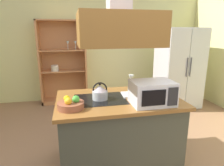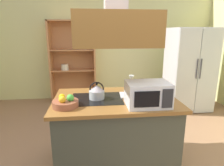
{
  "view_description": "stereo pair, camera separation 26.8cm",
  "coord_description": "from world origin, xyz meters",
  "px_view_note": "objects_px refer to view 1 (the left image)",
  "views": [
    {
      "loc": [
        -0.41,
        -2.0,
        1.68
      ],
      "look_at": [
        0.13,
        0.53,
        1.0
      ],
      "focal_mm": 31.27,
      "sensor_mm": 36.0,
      "label": 1
    },
    {
      "loc": [
        -0.15,
        -2.05,
        1.68
      ],
      "look_at": [
        0.13,
        0.53,
        1.0
      ],
      "focal_mm": 31.27,
      "sensor_mm": 36.0,
      "label": 2
    }
  ],
  "objects_px": {
    "dish_cabinet": "(63,67)",
    "fruit_bowl": "(71,104)",
    "kettle": "(100,92)",
    "microwave": "(152,93)",
    "cutting_board": "(135,94)",
    "wine_glass_on_counter": "(131,79)",
    "refrigerator": "(179,68)"
  },
  "relations": [
    {
      "from": "refrigerator",
      "to": "wine_glass_on_counter",
      "type": "distance_m",
      "value": 2.14
    },
    {
      "from": "cutting_board",
      "to": "wine_glass_on_counter",
      "type": "relative_size",
      "value": 1.65
    },
    {
      "from": "kettle",
      "to": "wine_glass_on_counter",
      "type": "distance_m",
      "value": 0.6
    },
    {
      "from": "microwave",
      "to": "kettle",
      "type": "bearing_deg",
      "value": 153.43
    },
    {
      "from": "cutting_board",
      "to": "microwave",
      "type": "relative_size",
      "value": 0.74
    },
    {
      "from": "cutting_board",
      "to": "wine_glass_on_counter",
      "type": "distance_m",
      "value": 0.31
    },
    {
      "from": "refrigerator",
      "to": "kettle",
      "type": "height_order",
      "value": "refrigerator"
    },
    {
      "from": "cutting_board",
      "to": "fruit_bowl",
      "type": "height_order",
      "value": "fruit_bowl"
    },
    {
      "from": "cutting_board",
      "to": "dish_cabinet",
      "type": "bearing_deg",
      "value": 110.77
    },
    {
      "from": "fruit_bowl",
      "to": "cutting_board",
      "type": "bearing_deg",
      "value": 19.56
    },
    {
      "from": "fruit_bowl",
      "to": "wine_glass_on_counter",
      "type": "bearing_deg",
      "value": 33.9
    },
    {
      "from": "dish_cabinet",
      "to": "cutting_board",
      "type": "bearing_deg",
      "value": -69.23
    },
    {
      "from": "fruit_bowl",
      "to": "microwave",
      "type": "bearing_deg",
      "value": -3.07
    },
    {
      "from": "kettle",
      "to": "cutting_board",
      "type": "height_order",
      "value": "kettle"
    },
    {
      "from": "kettle",
      "to": "cutting_board",
      "type": "xyz_separation_m",
      "value": [
        0.47,
        0.06,
        -0.08
      ]
    },
    {
      "from": "refrigerator",
      "to": "microwave",
      "type": "relative_size",
      "value": 3.85
    },
    {
      "from": "cutting_board",
      "to": "microwave",
      "type": "distance_m",
      "value": 0.36
    },
    {
      "from": "refrigerator",
      "to": "cutting_board",
      "type": "xyz_separation_m",
      "value": [
        -1.61,
        -1.71,
        0.02
      ]
    },
    {
      "from": "dish_cabinet",
      "to": "fruit_bowl",
      "type": "bearing_deg",
      "value": -86.88
    },
    {
      "from": "microwave",
      "to": "fruit_bowl",
      "type": "height_order",
      "value": "microwave"
    },
    {
      "from": "kettle",
      "to": "fruit_bowl",
      "type": "height_order",
      "value": "kettle"
    },
    {
      "from": "refrigerator",
      "to": "dish_cabinet",
      "type": "bearing_deg",
      "value": 162.08
    },
    {
      "from": "dish_cabinet",
      "to": "microwave",
      "type": "relative_size",
      "value": 4.24
    },
    {
      "from": "dish_cabinet",
      "to": "wine_glass_on_counter",
      "type": "bearing_deg",
      "value": -66.46
    },
    {
      "from": "refrigerator",
      "to": "dish_cabinet",
      "type": "distance_m",
      "value": 2.7
    },
    {
      "from": "cutting_board",
      "to": "wine_glass_on_counter",
      "type": "bearing_deg",
      "value": 84.86
    },
    {
      "from": "dish_cabinet",
      "to": "cutting_board",
      "type": "distance_m",
      "value": 2.71
    },
    {
      "from": "dish_cabinet",
      "to": "kettle",
      "type": "distance_m",
      "value": 2.65
    },
    {
      "from": "dish_cabinet",
      "to": "kettle",
      "type": "xyz_separation_m",
      "value": [
        0.5,
        -2.6,
        0.12
      ]
    },
    {
      "from": "wine_glass_on_counter",
      "to": "fruit_bowl",
      "type": "relative_size",
      "value": 0.74
    },
    {
      "from": "cutting_board",
      "to": "fruit_bowl",
      "type": "bearing_deg",
      "value": -160.44
    },
    {
      "from": "refrigerator",
      "to": "microwave",
      "type": "height_order",
      "value": "refrigerator"
    }
  ]
}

